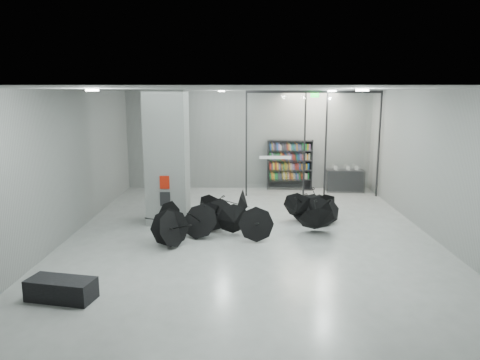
{
  "coord_description": "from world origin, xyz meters",
  "views": [
    {
      "loc": [
        -0.17,
        -11.51,
        3.93
      ],
      "look_at": [
        -0.3,
        1.5,
        1.4
      ],
      "focal_mm": 33.84,
      "sensor_mm": 36.0,
      "label": 1
    }
  ],
  "objects_px": {
    "shop_counter": "(345,181)",
    "umbrella_cluster": "(252,220)",
    "bench": "(61,289)",
    "column": "(167,157)",
    "bookshelf": "(290,165)"
  },
  "relations": [
    {
      "from": "bookshelf",
      "to": "shop_counter",
      "type": "relative_size",
      "value": 1.37
    },
    {
      "from": "column",
      "to": "umbrella_cluster",
      "type": "relative_size",
      "value": 0.69
    },
    {
      "from": "umbrella_cluster",
      "to": "shop_counter",
      "type": "bearing_deg",
      "value": 53.99
    },
    {
      "from": "shop_counter",
      "to": "bench",
      "type": "bearing_deg",
      "value": -124.43
    },
    {
      "from": "shop_counter",
      "to": "umbrella_cluster",
      "type": "distance_m",
      "value": 6.49
    },
    {
      "from": "bookshelf",
      "to": "shop_counter",
      "type": "xyz_separation_m",
      "value": [
        2.18,
        -0.41,
        -0.57
      ]
    },
    {
      "from": "bookshelf",
      "to": "umbrella_cluster",
      "type": "bearing_deg",
      "value": -99.38
    },
    {
      "from": "bench",
      "to": "shop_counter",
      "type": "relative_size",
      "value": 0.87
    },
    {
      "from": "column",
      "to": "bookshelf",
      "type": "relative_size",
      "value": 1.97
    },
    {
      "from": "shop_counter",
      "to": "umbrella_cluster",
      "type": "xyz_separation_m",
      "value": [
        -3.81,
        -5.25,
        -0.14
      ]
    },
    {
      "from": "column",
      "to": "bench",
      "type": "xyz_separation_m",
      "value": [
        -1.19,
        -5.42,
        -1.79
      ]
    },
    {
      "from": "bench",
      "to": "umbrella_cluster",
      "type": "relative_size",
      "value": 0.22
    },
    {
      "from": "column",
      "to": "shop_counter",
      "type": "height_order",
      "value": "column"
    },
    {
      "from": "column",
      "to": "bench",
      "type": "bearing_deg",
      "value": -102.43
    },
    {
      "from": "umbrella_cluster",
      "to": "bookshelf",
      "type": "bearing_deg",
      "value": 73.89
    }
  ]
}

